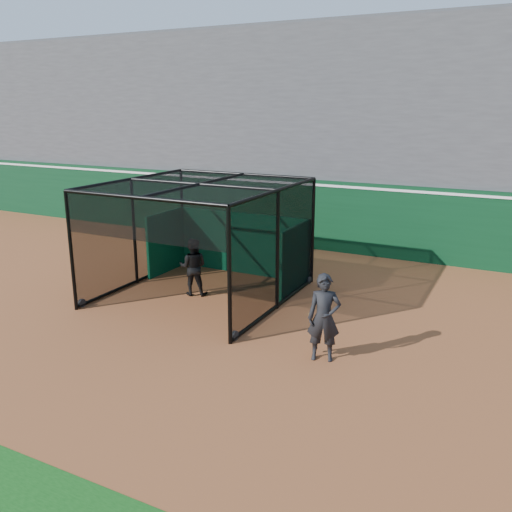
% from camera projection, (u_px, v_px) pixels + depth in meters
% --- Properties ---
extents(ground, '(120.00, 120.00, 0.00)m').
position_uv_depth(ground, '(181.00, 329.00, 12.65)').
color(ground, brown).
rests_on(ground, ground).
extents(outfield_wall, '(50.00, 0.50, 2.50)m').
position_uv_depth(outfield_wall, '(314.00, 213.00, 19.60)').
color(outfield_wall, '#09361A').
rests_on(outfield_wall, ground).
extents(grandstand, '(50.00, 7.85, 8.95)m').
position_uv_depth(grandstand, '(350.00, 120.00, 21.98)').
color(grandstand, '#4C4C4F').
rests_on(grandstand, ground).
extents(batting_cage, '(4.63, 4.94, 3.06)m').
position_uv_depth(batting_cage, '(201.00, 241.00, 14.56)').
color(batting_cage, black).
rests_on(batting_cage, ground).
extents(batter, '(0.94, 0.84, 1.59)m').
position_uv_depth(batter, '(193.00, 267.00, 14.77)').
color(batter, black).
rests_on(batter, ground).
extents(on_deck_player, '(0.77, 0.63, 1.83)m').
position_uv_depth(on_deck_player, '(324.00, 318.00, 10.91)').
color(on_deck_player, black).
rests_on(on_deck_player, ground).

